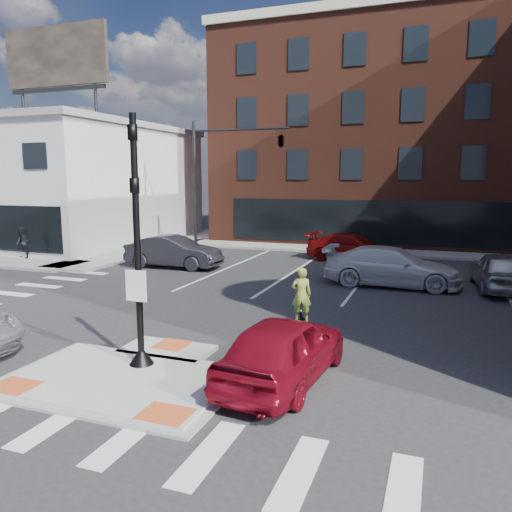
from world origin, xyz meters
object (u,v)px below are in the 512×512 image
at_px(bg_car_silver, 501,271).
at_px(pedestrian_a, 23,242).
at_px(cyclist, 301,313).
at_px(bg_car_red, 353,248).
at_px(red_sedan, 284,349).
at_px(white_pickup, 392,267).
at_px(bg_car_dark, 174,252).

relative_size(bg_car_silver, pedestrian_a, 2.68).
bearing_deg(cyclist, pedestrian_a, -41.07).
distance_m(bg_car_silver, cyclist, 10.73).
xyz_separation_m(cyclist, pedestrian_a, (-18.14, 7.62, 0.36)).
bearing_deg(bg_car_red, cyclist, -166.06).
xyz_separation_m(red_sedan, pedestrian_a, (-18.64, 10.98, 0.27)).
relative_size(white_pickup, pedestrian_a, 3.21).
bearing_deg(white_pickup, cyclist, 166.91).
bearing_deg(white_pickup, red_sedan, 173.07).
bearing_deg(red_sedan, white_pickup, -91.57).
height_order(white_pickup, pedestrian_a, pedestrian_a).
relative_size(bg_car_silver, bg_car_red, 0.92).
xyz_separation_m(bg_car_dark, cyclist, (9.21, -8.74, -0.13)).
bearing_deg(bg_car_dark, red_sedan, -142.25).
bearing_deg(bg_car_silver, pedestrian_a, -2.41).
distance_m(bg_car_dark, bg_car_silver, 15.39).
relative_size(white_pickup, bg_car_red, 1.11).
bearing_deg(red_sedan, bg_car_silver, -109.90).
xyz_separation_m(bg_car_dark, bg_car_silver, (15.39, 0.03, -0.00)).
bearing_deg(bg_car_red, pedestrian_a, 120.80).
bearing_deg(white_pickup, bg_car_silver, -81.31).
height_order(red_sedan, white_pickup, white_pickup).
relative_size(bg_car_dark, bg_car_red, 0.96).
distance_m(bg_car_dark, pedestrian_a, 9.00).
distance_m(bg_car_red, pedestrian_a, 18.48).
bearing_deg(bg_car_dark, bg_car_silver, -90.89).
distance_m(red_sedan, bg_car_dark, 15.51).
bearing_deg(pedestrian_a, red_sedan, -7.93).
bearing_deg(bg_car_silver, white_pickup, 3.77).
bearing_deg(cyclist, bg_car_dark, -61.76).
bearing_deg(red_sedan, bg_car_red, -80.56).
distance_m(cyclist, pedestrian_a, 19.68).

